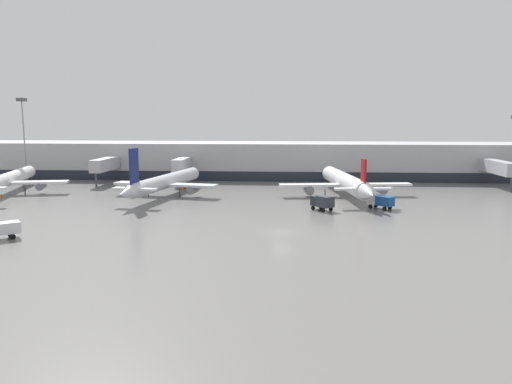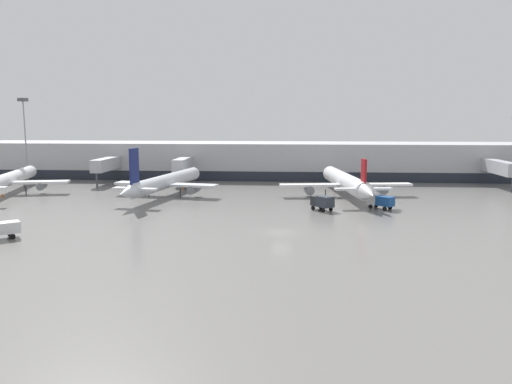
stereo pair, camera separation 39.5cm
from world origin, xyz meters
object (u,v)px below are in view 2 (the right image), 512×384
(parked_jet_1, at_px, (346,182))
(traffic_cone_2, at_px, (183,188))
(traffic_cone_1, at_px, (2,195))
(service_truck_1, at_px, (381,200))
(parked_jet_2, at_px, (6,180))
(service_truck_0, at_px, (322,202))
(traffic_cone_0, at_px, (115,187))
(apron_light_mast_1, at_px, (24,117))
(parked_jet_0, at_px, (165,182))

(parked_jet_1, xyz_separation_m, traffic_cone_2, (-34.05, 7.82, -2.57))
(parked_jet_1, relative_size, traffic_cone_1, 53.56)
(service_truck_1, bearing_deg, traffic_cone_1, 37.82)
(traffic_cone_1, bearing_deg, parked_jet_2, 101.41)
(service_truck_0, xyz_separation_m, traffic_cone_1, (-61.69, 10.41, -1.18))
(service_truck_0, xyz_separation_m, traffic_cone_0, (-43.42, 22.68, -1.13))
(apron_light_mast_1, bearing_deg, parked_jet_2, -71.61)
(parked_jet_1, bearing_deg, service_truck_0, 152.95)
(service_truck_1, distance_m, traffic_cone_0, 57.16)
(parked_jet_1, bearing_deg, traffic_cone_1, 86.74)
(parked_jet_2, relative_size, traffic_cone_0, 48.90)
(service_truck_0, distance_m, service_truck_1, 10.09)
(parked_jet_1, relative_size, apron_light_mast_1, 1.83)
(traffic_cone_0, bearing_deg, traffic_cone_1, -146.13)
(parked_jet_0, xyz_separation_m, parked_jet_1, (35.31, 2.41, -0.03))
(traffic_cone_0, height_order, apron_light_mast_1, apron_light_mast_1)
(parked_jet_0, xyz_separation_m, traffic_cone_0, (-13.58, 9.61, -2.50))
(apron_light_mast_1, bearing_deg, traffic_cone_0, -24.12)
(parked_jet_0, height_order, traffic_cone_1, parked_jet_0)
(service_truck_1, xyz_separation_m, traffic_cone_2, (-38.46, 21.26, -1.20))
(service_truck_1, relative_size, traffic_cone_2, 7.46)
(parked_jet_0, relative_size, apron_light_mast_1, 1.78)
(service_truck_0, height_order, traffic_cone_2, service_truck_0)
(parked_jet_0, height_order, service_truck_0, parked_jet_0)
(service_truck_0, relative_size, traffic_cone_0, 5.31)
(service_truck_1, distance_m, traffic_cone_1, 72.06)
(traffic_cone_2, bearing_deg, apron_light_mast_1, 164.94)
(parked_jet_2, relative_size, service_truck_1, 8.74)
(traffic_cone_2, bearing_deg, service_truck_1, -28.93)
(parked_jet_1, bearing_deg, traffic_cone_0, 74.05)
(traffic_cone_1, relative_size, traffic_cone_2, 1.16)
(service_truck_1, bearing_deg, parked_jet_2, 35.81)
(parked_jet_2, height_order, apron_light_mast_1, apron_light_mast_1)
(parked_jet_2, relative_size, service_truck_0, 9.21)
(service_truck_1, bearing_deg, traffic_cone_0, 23.33)
(parked_jet_0, xyz_separation_m, service_truck_0, (29.84, -13.07, -1.37))
(parked_jet_0, distance_m, service_truck_1, 41.24)
(parked_jet_0, distance_m, parked_jet_1, 35.39)
(parked_jet_2, xyz_separation_m, traffic_cone_2, (33.64, 10.26, -2.60))
(service_truck_1, xyz_separation_m, traffic_cone_1, (-71.57, 8.37, -1.15))
(service_truck_0, distance_m, traffic_cone_2, 36.90)
(parked_jet_2, xyz_separation_m, traffic_cone_0, (18.80, 9.63, -2.50))
(parked_jet_2, bearing_deg, traffic_cone_0, -75.51)
(traffic_cone_0, bearing_deg, parked_jet_0, -35.27)
(parked_jet_1, height_order, service_truck_1, parked_jet_1)
(parked_jet_1, height_order, parked_jet_2, parked_jet_2)
(traffic_cone_0, distance_m, traffic_cone_1, 22.00)
(parked_jet_0, bearing_deg, service_truck_1, -95.03)
(traffic_cone_0, distance_m, traffic_cone_2, 14.86)
(parked_jet_1, distance_m, service_truck_0, 16.48)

